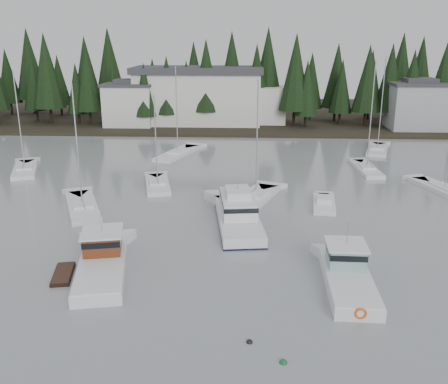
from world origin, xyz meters
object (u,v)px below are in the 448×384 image
at_px(lobster_boat_teal, 348,277).
at_px(sailboat_8, 377,150).
at_px(house_east_a, 417,105).
at_px(sailboat_2, 366,170).
at_px(harbor_inn, 209,96).
at_px(sailboat_11, 444,191).
at_px(sailboat_1, 256,199).
at_px(runabout_1, 324,205).
at_px(cabin_cruiser_center, 238,216).
at_px(house_west, 129,104).
at_px(sailboat_4, 178,154).
at_px(sailboat_7, 25,171).
at_px(sailboat_5, 158,186).
at_px(sailboat_10, 83,208).
at_px(lobster_boat_brown, 101,263).

xyz_separation_m(lobster_boat_teal, sailboat_8, (12.87, 44.32, -0.51)).
relative_size(house_east_a, sailboat_2, 0.72).
distance_m(harbor_inn, sailboat_11, 53.09).
xyz_separation_m(sailboat_1, runabout_1, (7.08, -1.99, 0.06)).
bearing_deg(harbor_inn, runabout_1, -72.09).
relative_size(cabin_cruiser_center, sailboat_8, 0.84).
height_order(house_west, sailboat_8, sailboat_8).
bearing_deg(sailboat_4, sailboat_8, -64.07).
distance_m(sailboat_1, sailboat_8, 31.46).
height_order(lobster_boat_teal, sailboat_7, sailboat_7).
bearing_deg(sailboat_5, sailboat_1, -123.08).
bearing_deg(sailboat_11, sailboat_10, 82.70).
height_order(lobster_boat_brown, sailboat_1, sailboat_1).
bearing_deg(sailboat_8, harbor_inn, 68.33).
bearing_deg(sailboat_2, sailboat_7, 90.20).
distance_m(lobster_boat_teal, sailboat_11, 27.54).
height_order(cabin_cruiser_center, sailboat_10, sailboat_10).
relative_size(lobster_boat_teal, sailboat_4, 0.68).
xyz_separation_m(sailboat_8, runabout_1, (-12.04, -26.98, 0.05)).
height_order(lobster_boat_brown, sailboat_8, sailboat_8).
xyz_separation_m(lobster_boat_teal, sailboat_1, (-6.25, 19.34, -0.53)).
distance_m(cabin_cruiser_center, sailboat_5, 15.38).
distance_m(cabin_cruiser_center, runabout_1, 10.51).
xyz_separation_m(house_east_a, sailboat_10, (-48.07, -46.61, -4.84)).
height_order(lobster_boat_brown, sailboat_10, sailboat_10).
bearing_deg(runabout_1, house_west, 40.92).
bearing_deg(sailboat_2, lobster_boat_brown, 136.20).
xyz_separation_m(sailboat_5, sailboat_10, (-6.30, -8.32, 0.00)).
bearing_deg(sailboat_10, harbor_inn, -33.10).
relative_size(harbor_inn, sailboat_2, 2.01).
distance_m(sailboat_4, sailboat_7, 21.50).
xyz_separation_m(harbor_inn, sailboat_8, (27.84, -21.92, -5.69)).
height_order(sailboat_5, sailboat_8, sailboat_8).
bearing_deg(sailboat_1, lobster_boat_teal, -141.45).
height_order(harbor_inn, sailboat_8, sailboat_8).
bearing_deg(sailboat_2, house_west, 48.49).
height_order(sailboat_5, runabout_1, sailboat_5).
height_order(harbor_inn, sailboat_7, sailboat_7).
distance_m(cabin_cruiser_center, sailboat_10, 16.45).
xyz_separation_m(harbor_inn, lobster_boat_brown, (-3.20, -64.85, -5.21)).
bearing_deg(sailboat_1, sailboat_5, 90.29).
distance_m(sailboat_2, sailboat_4, 27.34).
height_order(house_west, cabin_cruiser_center, house_west).
bearing_deg(cabin_cruiser_center, harbor_inn, 0.17).
distance_m(harbor_inn, sailboat_8, 35.89).
bearing_deg(sailboat_4, sailboat_5, -162.28).
bearing_deg(sailboat_4, lobster_boat_teal, -138.10).
xyz_separation_m(harbor_inn, sailboat_1, (8.72, -46.90, -5.71)).
bearing_deg(runabout_1, sailboat_2, -20.55).
distance_m(lobster_boat_brown, sailboat_8, 52.97).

